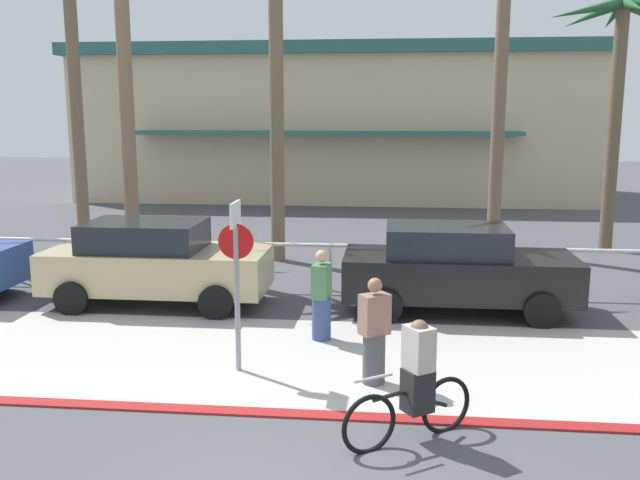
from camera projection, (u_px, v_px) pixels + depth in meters
ground_plane at (335, 274)px, 16.49m from camera, size 80.00×80.00×0.00m
sidewalk_strip at (305, 359)px, 10.82m from camera, size 44.00×4.00×0.02m
curb_paint at (286, 413)px, 8.86m from camera, size 44.00×0.24×0.03m
building_backdrop at (336, 123)px, 31.96m from camera, size 22.44×10.05×6.61m
rail_fence at (330, 253)px, 14.87m from camera, size 19.05×0.08×1.04m
stop_sign_bike_lane at (236, 262)px, 10.05m from camera, size 0.52×0.56×2.56m
palm_tree_1 at (70, 27)px, 19.50m from camera, size 3.46×3.80×8.28m
palm_tree_4 at (504, 0)px, 17.99m from camera, size 3.53×3.45×8.82m
palm_tree_5 at (617, 58)px, 18.43m from camera, size 3.51×3.16×6.83m
car_tan_1 at (155, 262)px, 13.79m from camera, size 4.40×2.02×1.69m
car_black_2 at (456, 268)px, 13.27m from camera, size 4.40×2.02×1.69m
cyclist_black_0 at (414, 384)px, 8.07m from camera, size 1.54×1.08×1.50m
pedestrian_0 at (321, 300)px, 11.62m from camera, size 0.37×0.44×1.56m
pedestrian_1 at (374, 336)px, 9.73m from camera, size 0.48×0.44×1.56m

